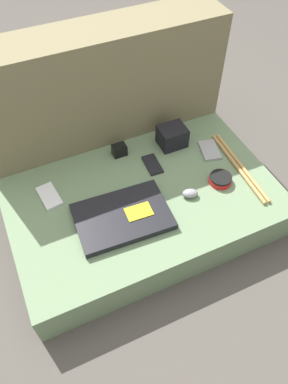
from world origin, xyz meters
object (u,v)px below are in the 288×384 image
laptop (123,216)px  computer_mouse (190,193)px  phone_silver (49,196)px  camera_pouch (172,136)px  phone_black (152,165)px  phone_small (210,150)px  speaker_puck (220,179)px  charger_brick (119,150)px

laptop → computer_mouse: (0.26, -0.01, 0.00)m
phone_silver → camera_pouch: camera_pouch is taller
phone_black → phone_small: bearing=-2.7°
computer_mouse → phone_small: computer_mouse is taller
speaker_puck → phone_black: speaker_puck is taller
phone_black → camera_pouch: camera_pouch is taller
charger_brick → phone_black: bearing=-49.4°
camera_pouch → phone_black: bearing=-148.3°
speaker_puck → phone_small: (0.05, 0.16, -0.01)m
camera_pouch → speaker_puck: bearing=-74.7°
speaker_puck → phone_small: 0.17m
laptop → phone_small: (0.45, 0.16, -0.01)m
camera_pouch → phone_small: bearing=-40.4°
computer_mouse → camera_pouch: 0.28m
computer_mouse → phone_small: 0.25m
camera_pouch → computer_mouse: bearing=-103.7°
computer_mouse → charger_brick: size_ratio=1.22×
phone_silver → phone_small: size_ratio=0.99×
speaker_puck → phone_black: 0.27m
laptop → phone_black: bearing=46.1°
computer_mouse → phone_black: 0.20m
phone_silver → phone_small: 0.65m
phone_small → charger_brick: 0.37m
phone_silver → camera_pouch: size_ratio=1.15×
laptop → phone_small: size_ratio=2.70×
phone_black → laptop: bearing=-134.2°
camera_pouch → phone_silver: bearing=-173.0°
laptop → camera_pouch: bearing=42.3°
phone_black → phone_small: phone_small is taller
phone_black → charger_brick: size_ratio=1.97×
phone_small → camera_pouch: (-0.12, 0.10, 0.04)m
phone_silver → phone_small: (0.65, -0.04, -0.00)m
phone_small → phone_silver: bearing=-169.3°
laptop → computer_mouse: same height
speaker_puck → phone_silver: size_ratio=0.70×
phone_black → computer_mouse: bearing=-70.4°
phone_small → charger_brick: charger_brick is taller
computer_mouse → phone_black: bearing=125.8°
speaker_puck → charger_brick: bearing=134.7°
speaker_puck → camera_pouch: (-0.07, 0.26, 0.03)m
computer_mouse → speaker_puck: (0.14, 0.01, -0.00)m
laptop → speaker_puck: bearing=4.2°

